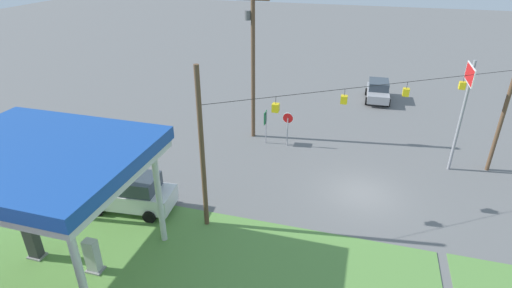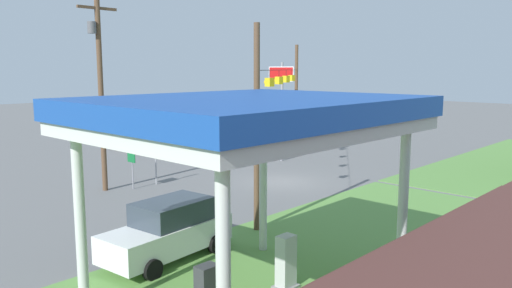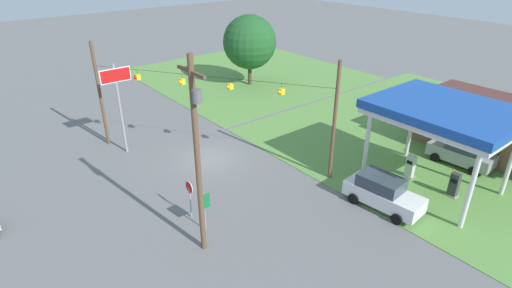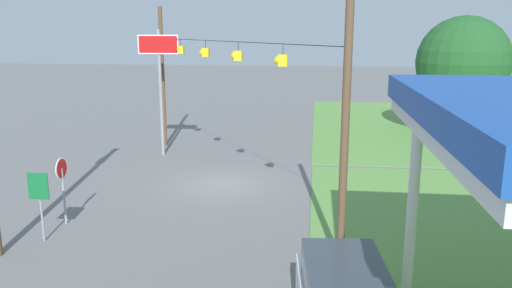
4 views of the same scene
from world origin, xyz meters
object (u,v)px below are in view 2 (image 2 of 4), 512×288
car_on_crossroad (135,139)px  stop_sign_roadside (156,153)px  car_at_pumps_front (169,230)px  stop_sign_overhead (281,91)px  fuel_pump_near (286,264)px  route_sign (132,158)px  gas_station_canopy (249,118)px  utility_pole_main (100,83)px

car_on_crossroad → stop_sign_roadside: bearing=-30.1°
car_at_pumps_front → stop_sign_overhead: size_ratio=0.70×
fuel_pump_near → stop_sign_roadside: stop_sign_roadside is taller
fuel_pump_near → route_sign: size_ratio=0.70×
gas_station_canopy → car_at_pumps_front: size_ratio=1.71×
gas_station_canopy → route_sign: 15.62m
gas_station_canopy → utility_pole_main: bearing=-105.7°
gas_station_canopy → fuel_pump_near: (-1.55, -0.00, -4.47)m
fuel_pump_near → stop_sign_roadside: size_ratio=0.67×
fuel_pump_near → stop_sign_overhead: 21.53m
car_at_pumps_front → stop_sign_roadside: size_ratio=1.95×
fuel_pump_near → stop_sign_roadside: 15.27m
fuel_pump_near → car_on_crossroad: bearing=-114.2°
gas_station_canopy → fuel_pump_near: gas_station_canopy is taller
gas_station_canopy → fuel_pump_near: size_ratio=4.99×
car_on_crossroad → stop_sign_roadside: stop_sign_roadside is taller
gas_station_canopy → stop_sign_overhead: stop_sign_overhead is taller
stop_sign_overhead → route_sign: (12.08, -0.38, -3.26)m
route_sign → utility_pole_main: (1.20, -0.87, 4.11)m
fuel_pump_near → car_at_pumps_front: size_ratio=0.34×
gas_station_canopy → car_on_crossroad: size_ratio=1.94×
stop_sign_overhead → utility_pole_main: 13.37m
car_at_pumps_front → stop_sign_overhead: stop_sign_overhead is taller
car_at_pumps_front → utility_pole_main: (-3.60, -10.56, 4.79)m
stop_sign_roadside → stop_sign_overhead: stop_sign_overhead is taller
stop_sign_overhead → car_on_crossroad: bearing=-68.8°
car_on_crossroad → stop_sign_overhead: 13.15m
stop_sign_roadside → utility_pole_main: utility_pole_main is taller
gas_station_canopy → stop_sign_roadside: size_ratio=3.33×
car_on_crossroad → stop_sign_overhead: size_ratio=0.61×
car_at_pumps_front → car_on_crossroad: (-12.35, -20.96, -0.12)m
fuel_pump_near → route_sign: (-3.90, -14.20, 0.92)m
route_sign → utility_pole_main: size_ratio=0.23×
fuel_pump_near → car_at_pumps_front: car_at_pumps_front is taller
car_on_crossroad → fuel_pump_near: bearing=-26.4°
car_at_pumps_front → utility_pole_main: bearing=-114.2°
utility_pole_main → route_sign: bearing=143.9°
gas_station_canopy → route_sign: gas_station_canopy is taller
route_sign → utility_pole_main: 4.37m
car_at_pumps_front → stop_sign_overhead: 19.67m
stop_sign_roadside → stop_sign_overhead: 10.97m
stop_sign_roadside → utility_pole_main: bearing=162.9°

